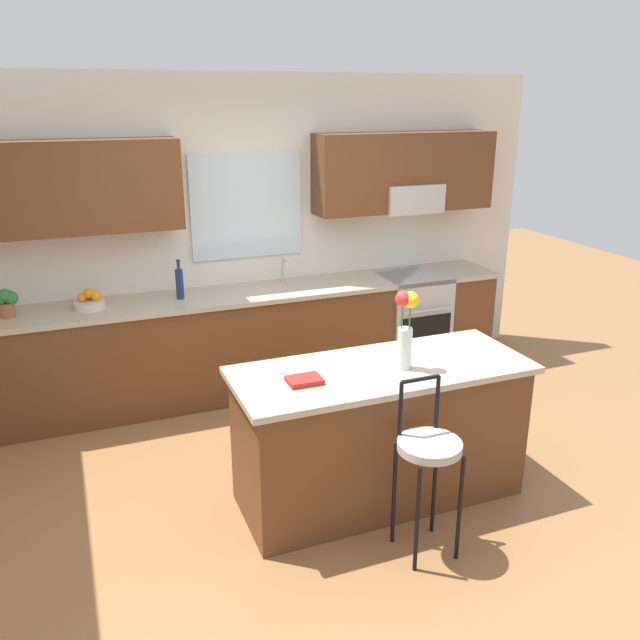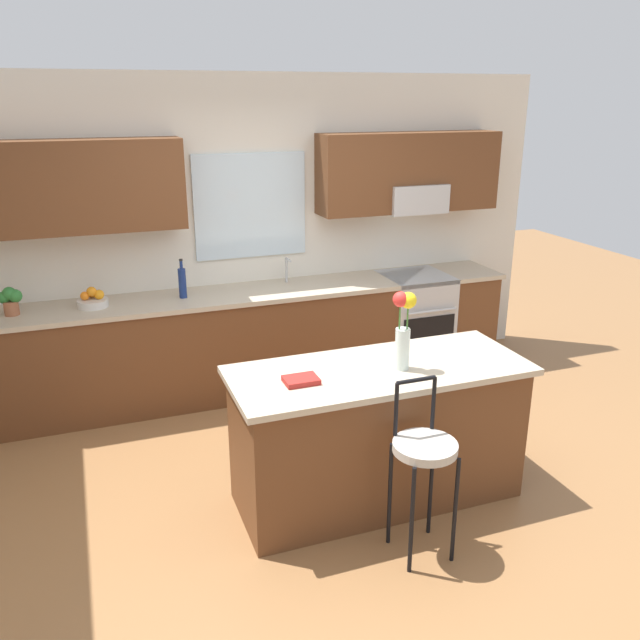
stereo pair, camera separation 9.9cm
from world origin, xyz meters
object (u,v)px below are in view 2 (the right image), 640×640
(oven_range, at_px, (414,321))
(kitchen_island, at_px, (378,433))
(flower_vase, at_px, (403,327))
(bottle_olive_oil, at_px, (182,282))
(bar_stool_near, at_px, (424,454))
(cookbook, at_px, (301,380))
(fruit_bowl_oranges, at_px, (93,300))
(potted_plant_small, at_px, (10,299))

(oven_range, height_order, kitchen_island, same)
(flower_vase, bearing_deg, bottle_olive_oil, 117.30)
(oven_range, xyz_separation_m, kitchen_island, (-1.26, -1.88, 0.00))
(flower_vase, bearing_deg, oven_range, 59.63)
(bar_stool_near, height_order, cookbook, bar_stool_near)
(fruit_bowl_oranges, bearing_deg, flower_vase, -48.79)
(kitchen_island, bearing_deg, bottle_olive_oil, 115.24)
(bottle_olive_oil, height_order, potted_plant_small, bottle_olive_oil)
(fruit_bowl_oranges, relative_size, bottle_olive_oil, 0.73)
(fruit_bowl_oranges, distance_m, potted_plant_small, 0.59)
(flower_vase, distance_m, fruit_bowl_oranges, 2.63)
(bar_stool_near, relative_size, flower_vase, 2.10)
(oven_range, relative_size, fruit_bowl_oranges, 3.83)
(flower_vase, xyz_separation_m, cookbook, (-0.65, 0.02, -0.26))
(bottle_olive_oil, bearing_deg, bar_stool_near, -70.19)
(flower_vase, xyz_separation_m, fruit_bowl_oranges, (-1.73, 1.98, -0.22))
(oven_range, distance_m, potted_plant_small, 3.51)
(kitchen_island, xyz_separation_m, flower_vase, (0.12, -0.06, 0.73))
(oven_range, relative_size, bar_stool_near, 0.88)
(cookbook, height_order, potted_plant_small, potted_plant_small)
(flower_vase, bearing_deg, cookbook, 178.33)
(bar_stool_near, xyz_separation_m, bottle_olive_oil, (-0.90, 2.50, 0.42))
(fruit_bowl_oranges, height_order, potted_plant_small, potted_plant_small)
(bottle_olive_oil, bearing_deg, kitchen_island, -64.76)
(kitchen_island, xyz_separation_m, fruit_bowl_oranges, (-1.61, 1.91, 0.51))
(flower_vase, height_order, cookbook, flower_vase)
(cookbook, relative_size, bottle_olive_oil, 0.61)
(flower_vase, distance_m, potted_plant_small, 3.05)
(cookbook, bearing_deg, fruit_bowl_oranges, 118.96)
(cookbook, height_order, fruit_bowl_oranges, fruit_bowl_oranges)
(kitchen_island, height_order, flower_vase, flower_vase)
(flower_vase, relative_size, cookbook, 2.48)
(kitchen_island, distance_m, bottle_olive_oil, 2.19)
(fruit_bowl_oranges, height_order, bottle_olive_oil, bottle_olive_oil)
(cookbook, relative_size, potted_plant_small, 0.90)
(kitchen_island, relative_size, flower_vase, 3.79)
(oven_range, xyz_separation_m, potted_plant_small, (-3.46, 0.02, 0.58))
(kitchen_island, relative_size, bottle_olive_oil, 5.71)
(potted_plant_small, bearing_deg, kitchen_island, -40.94)
(flower_vase, bearing_deg, potted_plant_small, 139.63)
(kitchen_island, distance_m, potted_plant_small, 2.97)
(kitchen_island, height_order, bottle_olive_oil, bottle_olive_oil)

